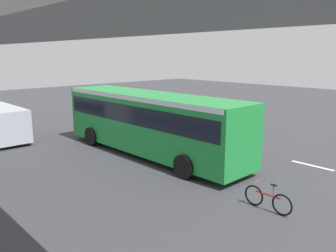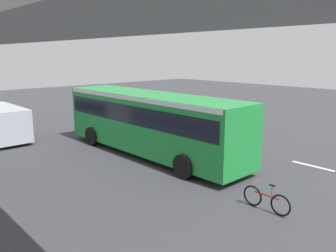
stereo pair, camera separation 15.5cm
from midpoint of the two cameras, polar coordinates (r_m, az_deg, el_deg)
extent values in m
plane|color=#38383D|center=(18.46, 1.57, -4.20)|extent=(80.00, 80.00, 0.00)
cube|color=#1E8C38|center=(17.53, -3.23, 0.71)|extent=(11.50, 2.55, 2.86)
cube|color=black|center=(17.44, -3.25, 2.37)|extent=(11.04, 2.59, 0.90)
cube|color=white|center=(17.33, -3.28, 4.97)|extent=(11.27, 2.58, 0.20)
cube|color=black|center=(22.15, -12.90, 3.66)|extent=(0.04, 2.24, 1.20)
cylinder|color=black|center=(20.03, -12.80, -1.68)|extent=(1.04, 0.30, 1.04)
cylinder|color=black|center=(21.39, -6.92, -0.61)|extent=(1.04, 0.30, 1.04)
cylinder|color=black|center=(14.38, 2.42, -6.72)|extent=(1.04, 0.30, 1.04)
cylinder|color=black|center=(16.22, 8.75, -4.69)|extent=(1.04, 0.30, 1.04)
cube|color=#B7BCC6|center=(22.71, -26.33, 0.50)|extent=(4.80, 1.95, 1.86)
cylinder|color=black|center=(24.62, -25.10, -0.44)|extent=(0.68, 0.22, 0.68)
cylinder|color=black|center=(21.69, -22.45, -1.75)|extent=(0.68, 0.22, 0.68)
torus|color=black|center=(12.32, 13.71, -11.12)|extent=(0.72, 0.06, 0.72)
torus|color=black|center=(11.84, 18.05, -12.35)|extent=(0.72, 0.06, 0.72)
cube|color=red|center=(12.00, 15.88, -10.94)|extent=(0.89, 0.04, 0.04)
cylinder|color=red|center=(11.84, 16.73, -10.26)|extent=(0.03, 0.03, 0.40)
cube|color=black|center=(11.77, 16.79, -9.36)|extent=(0.20, 0.08, 0.04)
cylinder|color=red|center=(12.06, 14.34, -8.85)|extent=(0.02, 0.44, 0.02)
cylinder|color=#2D2D38|center=(21.50, -1.49, -0.72)|extent=(0.32, 0.32, 0.85)
cylinder|color=#3F3F47|center=(21.35, -1.50, 1.31)|extent=(0.38, 0.38, 0.70)
sphere|color=tan|center=(21.27, -1.51, 2.58)|extent=(0.22, 0.22, 0.22)
cube|color=silver|center=(17.44, 22.62, -6.08)|extent=(2.00, 0.20, 0.01)
cube|color=silver|center=(19.31, 11.77, -3.72)|extent=(2.00, 0.20, 0.01)
cube|color=silver|center=(21.76, 3.15, -1.73)|extent=(2.00, 0.20, 0.01)
cube|color=silver|center=(24.62, -3.60, -0.14)|extent=(2.00, 0.20, 0.01)
camera|label=1|loc=(0.08, -90.26, -0.05)|focal=36.71mm
camera|label=2|loc=(0.08, 89.74, 0.05)|focal=36.71mm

